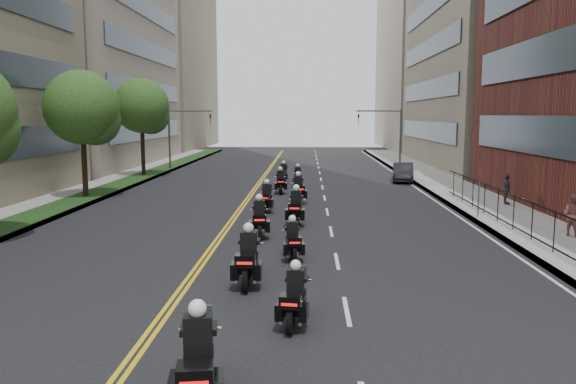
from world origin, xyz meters
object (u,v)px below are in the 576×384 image
at_px(pedestrian_b, 573,215).
at_px(motorcycle_5, 296,209).
at_px(motorcycle_4, 259,220).
at_px(motorcycle_9, 298,178).
at_px(motorcycle_7, 298,190).
at_px(pedestrian_c, 507,189).
at_px(motorcycle_8, 280,183).
at_px(motorcycle_10, 283,174).
at_px(parked_sedan, 403,172).
at_px(motorcycle_1, 295,299).
at_px(motorcycle_2, 248,260).
at_px(motorcycle_0, 198,366).
at_px(motorcycle_6, 267,199).
at_px(motorcycle_3, 293,242).

bearing_deg(pedestrian_b, motorcycle_5, 43.39).
xyz_separation_m(motorcycle_4, motorcycle_9, (1.29, 16.34, -0.06)).
xyz_separation_m(motorcycle_7, pedestrian_b, (11.31, -9.34, 0.30)).
relative_size(pedestrian_b, pedestrian_c, 1.03).
relative_size(motorcycle_8, pedestrian_c, 1.38).
bearing_deg(pedestrian_b, motorcycle_10, 0.41).
bearing_deg(parked_sedan, pedestrian_c, -64.25).
height_order(motorcycle_1, motorcycle_8, motorcycle_8).
xyz_separation_m(motorcycle_10, pedestrian_c, (12.78, -11.00, 0.35)).
distance_m(motorcycle_1, motorcycle_4, 9.94).
bearing_deg(pedestrian_b, motorcycle_2, 84.70).
xyz_separation_m(motorcycle_0, pedestrian_b, (12.64, 13.69, 0.27)).
distance_m(motorcycle_6, motorcycle_7, 3.56).
distance_m(motorcycle_4, motorcycle_8, 13.16).
bearing_deg(motorcycle_3, pedestrian_c, 39.17).
bearing_deg(motorcycle_1, motorcycle_9, 98.13).
distance_m(motorcycle_9, parked_sedan, 8.71).
distance_m(motorcycle_1, motorcycle_6, 16.01).
height_order(motorcycle_3, parked_sedan, motorcycle_3).
relative_size(motorcycle_3, pedestrian_b, 1.21).
bearing_deg(motorcycle_3, motorcycle_10, 86.93).
bearing_deg(motorcycle_0, pedestrian_b, 39.32).
distance_m(motorcycle_7, motorcycle_8, 4.06).
xyz_separation_m(motorcycle_1, motorcycle_9, (-0.42, 26.13, 0.03)).
height_order(motorcycle_2, pedestrian_c, motorcycle_2).
bearing_deg(motorcycle_4, motorcycle_10, 83.89).
height_order(motorcycle_10, pedestrian_c, pedestrian_c).
xyz_separation_m(motorcycle_3, motorcycle_4, (-1.49, 3.57, 0.09)).
xyz_separation_m(motorcycle_2, pedestrian_c, (12.70, 14.75, 0.26)).
relative_size(motorcycle_0, motorcycle_1, 1.20).
relative_size(motorcycle_5, pedestrian_c, 1.49).
height_order(motorcycle_7, pedestrian_b, pedestrian_b).
bearing_deg(parked_sedan, motorcycle_0, -96.81).
bearing_deg(pedestrian_b, motorcycle_3, 74.33).
height_order(motorcycle_3, motorcycle_8, motorcycle_8).
bearing_deg(motorcycle_10, motorcycle_4, -83.90).
xyz_separation_m(motorcycle_1, motorcycle_5, (-0.24, 12.49, 0.11)).
height_order(motorcycle_9, motorcycle_10, motorcycle_9).
relative_size(motorcycle_0, motorcycle_8, 1.10).
bearing_deg(motorcycle_7, pedestrian_c, -12.48).
relative_size(motorcycle_0, motorcycle_2, 1.02).
relative_size(motorcycle_1, motorcycle_10, 0.97).
relative_size(motorcycle_3, motorcycle_9, 0.94).
bearing_deg(motorcycle_8, motorcycle_6, -97.90).
height_order(motorcycle_5, pedestrian_c, motorcycle_5).
xyz_separation_m(motorcycle_0, motorcycle_1, (1.57, 3.95, -0.12)).
relative_size(motorcycle_4, motorcycle_9, 1.09).
relative_size(motorcycle_10, pedestrian_c, 1.30).
xyz_separation_m(motorcycle_7, motorcycle_10, (-1.30, 9.84, -0.07)).
bearing_deg(motorcycle_8, pedestrian_c, -26.38).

